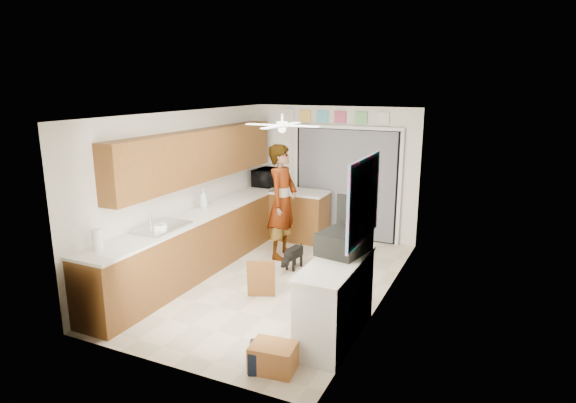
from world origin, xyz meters
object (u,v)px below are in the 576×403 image
(cup, at_px, (162,229))
(paper_towel_roll, at_px, (97,240))
(cardboard_box, at_px, (273,357))
(microwave, at_px, (268,177))
(dog, at_px, (294,257))
(soap_bottle, at_px, (203,198))
(man, at_px, (282,202))
(navy_crate, at_px, (268,357))
(suitcase, at_px, (344,242))

(cup, distance_m, paper_towel_roll, 0.93)
(cup, distance_m, cardboard_box, 2.50)
(microwave, xyz_separation_m, dog, (1.30, -1.62, -0.91))
(cardboard_box, bearing_deg, soap_bottle, 136.24)
(man, bearing_deg, microwave, 36.35)
(cup, distance_m, man, 2.29)
(microwave, distance_m, navy_crate, 4.92)
(paper_towel_roll, height_order, cardboard_box, paper_towel_roll)
(cardboard_box, xyz_separation_m, man, (-1.38, 3.11, 0.83))
(soap_bottle, xyz_separation_m, navy_crate, (2.35, -2.30, -0.99))
(cup, relative_size, suitcase, 0.22)
(cardboard_box, distance_m, navy_crate, 0.07)
(cup, bearing_deg, cardboard_box, -23.94)
(microwave, xyz_separation_m, cup, (0.12, -3.34, -0.11))
(cardboard_box, xyz_separation_m, navy_crate, (-0.06, 0.01, -0.02))
(soap_bottle, bearing_deg, dog, 14.36)
(microwave, bearing_deg, soap_bottle, 176.30)
(paper_towel_roll, xyz_separation_m, navy_crate, (2.33, -0.05, -0.95))
(cup, height_order, paper_towel_roll, paper_towel_roll)
(cardboard_box, bearing_deg, microwave, 117.84)
(microwave, bearing_deg, man, -142.65)
(man, bearing_deg, suitcase, -138.13)
(paper_towel_roll, height_order, man, man)
(cardboard_box, bearing_deg, suitcase, 74.96)
(cardboard_box, height_order, man, man)
(navy_crate, bearing_deg, suitcase, 72.13)
(microwave, height_order, navy_crate, microwave)
(suitcase, height_order, navy_crate, suitcase)
(soap_bottle, xyz_separation_m, man, (1.04, 0.80, -0.14))
(microwave, relative_size, cardboard_box, 1.31)
(cardboard_box, bearing_deg, man, 113.90)
(microwave, bearing_deg, navy_crate, -152.31)
(soap_bottle, xyz_separation_m, suitcase, (2.75, -1.08, -0.03))
(microwave, xyz_separation_m, paper_towel_roll, (-0.12, -4.24, -0.03))
(suitcase, height_order, dog, suitcase)
(suitcase, height_order, cardboard_box, suitcase)
(soap_bottle, bearing_deg, paper_towel_roll, -89.45)
(microwave, distance_m, soap_bottle, 1.99)
(soap_bottle, bearing_deg, microwave, 85.84)
(microwave, xyz_separation_m, man, (0.89, -1.19, -0.14))
(cup, height_order, man, man)
(navy_crate, xyz_separation_m, dog, (-0.90, 2.67, 0.07))
(cup, xyz_separation_m, suitcase, (2.48, 0.28, 0.08))
(suitcase, bearing_deg, soap_bottle, 168.58)
(soap_bottle, distance_m, navy_crate, 3.44)
(cardboard_box, relative_size, dog, 0.93)
(soap_bottle, height_order, cup, soap_bottle)
(cup, bearing_deg, navy_crate, -24.37)
(suitcase, distance_m, dog, 2.13)
(dog, bearing_deg, navy_crate, -65.00)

